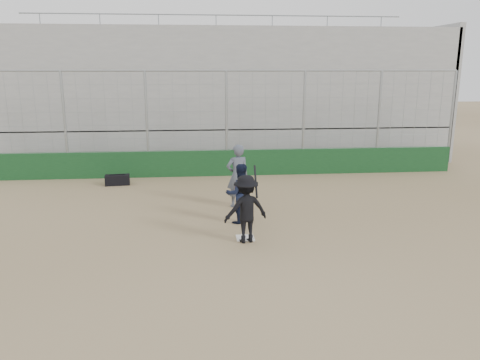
{
  "coord_description": "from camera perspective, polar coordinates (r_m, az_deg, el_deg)",
  "views": [
    {
      "loc": [
        -1.14,
        -10.83,
        4.11
      ],
      "look_at": [
        0.0,
        1.4,
        1.15
      ],
      "focal_mm": 35.0,
      "sensor_mm": 36.0,
      "label": 1
    }
  ],
  "objects": [
    {
      "name": "umpire",
      "position": [
        14.02,
        -0.31,
        0.14
      ],
      "size": [
        0.79,
        0.62,
        1.72
      ],
      "primitive_type": "imported",
      "rotation": [
        0.0,
        0.0,
        3.41
      ],
      "color": "#494F5C",
      "rests_on": "ground"
    },
    {
      "name": "backstop",
      "position": [
        18.15,
        -1.64,
        3.54
      ],
      "size": [
        18.1,
        0.25,
        4.04
      ],
      "color": "#123919",
      "rests_on": "ground"
    },
    {
      "name": "bleachers",
      "position": [
        22.84,
        -2.49,
        10.56
      ],
      "size": [
        20.25,
        6.7,
        6.98
      ],
      "color": "gray",
      "rests_on": "ground"
    },
    {
      "name": "catcher_crouched",
      "position": [
        12.6,
        -0.0,
        -2.85
      ],
      "size": [
        0.91,
        0.78,
        1.11
      ],
      "color": "black",
      "rests_on": "ground"
    },
    {
      "name": "ground",
      "position": [
        11.65,
        0.64,
        -7.13
      ],
      "size": [
        90.0,
        90.0,
        0.0
      ],
      "primitive_type": "plane",
      "color": "brown",
      "rests_on": "ground"
    },
    {
      "name": "batter_at_plate",
      "position": [
        11.19,
        0.73,
        -3.54
      ],
      "size": [
        1.19,
        0.87,
        1.81
      ],
      "color": "black",
      "rests_on": "ground"
    },
    {
      "name": "equipment_bag",
      "position": [
        17.35,
        -14.71,
        0.02
      ],
      "size": [
        0.89,
        0.45,
        0.41
      ],
      "color": "black",
      "rests_on": "ground"
    },
    {
      "name": "home_plate",
      "position": [
        11.64,
        0.64,
        -7.07
      ],
      "size": [
        0.44,
        0.44,
        0.02
      ],
      "primitive_type": "cube",
      "color": "white",
      "rests_on": "ground"
    }
  ]
}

